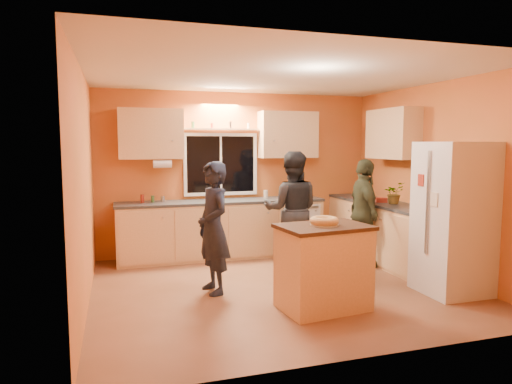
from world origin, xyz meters
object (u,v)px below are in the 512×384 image
object	(u,v)px
refrigerator	(454,218)
person_center	(292,210)
person_right	(364,213)
island	(323,267)
person_left	(213,228)

from	to	relation	value
refrigerator	person_center	distance (m)	2.16
person_center	person_right	distance (m)	1.06
island	person_right	xyz separation A→B (m)	(1.31, 1.42, 0.32)
person_left	person_center	world-z (taller)	person_center
person_left	person_center	size ratio (longest dim) A/B	0.94
refrigerator	person_left	bearing A→B (deg)	162.85
person_left	refrigerator	bearing A→B (deg)	61.83
refrigerator	person_center	world-z (taller)	refrigerator
person_right	person_center	bearing A→B (deg)	86.65
person_left	person_center	xyz separation A→B (m)	(1.31, 0.79, 0.05)
island	person_right	distance (m)	1.96
island	person_left	distance (m)	1.39
island	person_right	bearing A→B (deg)	40.43
person_left	person_center	bearing A→B (deg)	110.18
person_center	person_right	world-z (taller)	person_center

